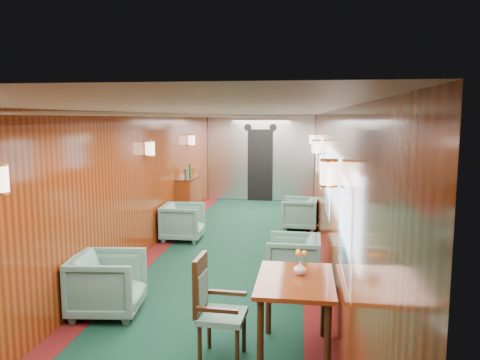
{
  "coord_description": "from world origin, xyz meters",
  "views": [
    {
      "loc": [
        1.14,
        -7.12,
        2.31
      ],
      "look_at": [
        0.0,
        1.53,
        1.15
      ],
      "focal_mm": 35.0,
      "sensor_mm": 36.0,
      "label": 1
    }
  ],
  "objects_px": {
    "armchair_left_far": "(183,222)",
    "armchair_right_near": "(293,259)",
    "armchair_left_near": "(108,284)",
    "armchair_right_far": "(299,214)",
    "credenza": "(189,199)",
    "dining_table": "(295,291)",
    "side_chair": "(212,304)"
  },
  "relations": [
    {
      "from": "armchair_right_near",
      "to": "armchair_left_far",
      "type": "bearing_deg",
      "value": -132.64
    },
    {
      "from": "credenza",
      "to": "armchair_left_near",
      "type": "height_order",
      "value": "credenza"
    },
    {
      "from": "armchair_right_far",
      "to": "armchair_left_near",
      "type": "bearing_deg",
      "value": -21.24
    },
    {
      "from": "credenza",
      "to": "armchair_right_near",
      "type": "xyz_separation_m",
      "value": [
        2.4,
        -3.63,
        -0.18
      ]
    },
    {
      "from": "armchair_right_far",
      "to": "armchair_left_far",
      "type": "bearing_deg",
      "value": -57.4
    },
    {
      "from": "dining_table",
      "to": "armchair_left_near",
      "type": "xyz_separation_m",
      "value": [
        -2.21,
        0.72,
        -0.29
      ]
    },
    {
      "from": "armchair_right_near",
      "to": "credenza",
      "type": "bearing_deg",
      "value": -144.9
    },
    {
      "from": "dining_table",
      "to": "side_chair",
      "type": "height_order",
      "value": "side_chair"
    },
    {
      "from": "side_chair",
      "to": "armchair_right_far",
      "type": "height_order",
      "value": "side_chair"
    },
    {
      "from": "dining_table",
      "to": "armchair_left_near",
      "type": "relative_size",
      "value": 1.31
    },
    {
      "from": "dining_table",
      "to": "armchair_left_far",
      "type": "distance_m",
      "value": 4.69
    },
    {
      "from": "armchair_left_near",
      "to": "armchair_right_near",
      "type": "xyz_separation_m",
      "value": [
        2.16,
        1.34,
        -0.03
      ]
    },
    {
      "from": "side_chair",
      "to": "armchair_right_far",
      "type": "relative_size",
      "value": 1.39
    },
    {
      "from": "dining_table",
      "to": "armchair_right_far",
      "type": "height_order",
      "value": "dining_table"
    },
    {
      "from": "credenza",
      "to": "armchair_right_far",
      "type": "bearing_deg",
      "value": -8.9
    },
    {
      "from": "armchair_left_far",
      "to": "dining_table",
      "type": "bearing_deg",
      "value": -153.62
    },
    {
      "from": "side_chair",
      "to": "armchair_right_far",
      "type": "bearing_deg",
      "value": 84.72
    },
    {
      "from": "dining_table",
      "to": "credenza",
      "type": "distance_m",
      "value": 6.2
    },
    {
      "from": "dining_table",
      "to": "armchair_left_far",
      "type": "height_order",
      "value": "dining_table"
    },
    {
      "from": "dining_table",
      "to": "side_chair",
      "type": "distance_m",
      "value": 0.8
    },
    {
      "from": "armchair_left_near",
      "to": "armchair_right_far",
      "type": "distance_m",
      "value": 5.1
    },
    {
      "from": "side_chair",
      "to": "armchair_right_near",
      "type": "bearing_deg",
      "value": 74.62
    },
    {
      "from": "armchair_left_near",
      "to": "armchair_left_far",
      "type": "height_order",
      "value": "armchair_left_near"
    },
    {
      "from": "armchair_left_near",
      "to": "armchair_right_far",
      "type": "height_order",
      "value": "armchair_left_near"
    },
    {
      "from": "credenza",
      "to": "armchair_left_near",
      "type": "xyz_separation_m",
      "value": [
        0.24,
        -4.98,
        -0.15
      ]
    },
    {
      "from": "dining_table",
      "to": "armchair_left_far",
      "type": "bearing_deg",
      "value": 118.33
    },
    {
      "from": "side_chair",
      "to": "armchair_left_far",
      "type": "xyz_separation_m",
      "value": [
        -1.4,
        4.28,
        -0.2
      ]
    },
    {
      "from": "side_chair",
      "to": "credenza",
      "type": "height_order",
      "value": "credenza"
    },
    {
      "from": "side_chair",
      "to": "credenza",
      "type": "distance_m",
      "value": 6.06
    },
    {
      "from": "armchair_right_near",
      "to": "armchair_right_far",
      "type": "bearing_deg",
      "value": -179.45
    },
    {
      "from": "armchair_left_far",
      "to": "armchair_right_near",
      "type": "relative_size",
      "value": 1.02
    },
    {
      "from": "side_chair",
      "to": "armchair_left_far",
      "type": "relative_size",
      "value": 1.33
    }
  ]
}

